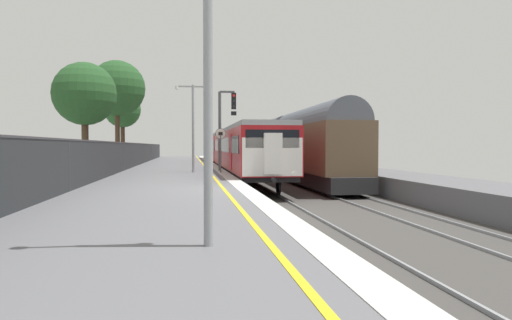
% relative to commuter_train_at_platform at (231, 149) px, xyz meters
% --- Properties ---
extents(ground, '(17.40, 110.00, 1.21)m').
position_rel_commuter_train_at_platform_xyz_m(ground, '(0.54, -23.80, -1.88)').
color(ground, slate).
extents(commuter_train_at_platform, '(2.83, 40.06, 3.81)m').
position_rel_commuter_train_at_platform_xyz_m(commuter_train_at_platform, '(0.00, 0.00, 0.00)').
color(commuter_train_at_platform, maroon).
rests_on(commuter_train_at_platform, ground).
extents(freight_train_adjacent_track, '(2.60, 28.84, 4.84)m').
position_rel_commuter_train_at_platform_xyz_m(freight_train_adjacent_track, '(4.00, -4.77, 0.39)').
color(freight_train_adjacent_track, '#232326').
rests_on(freight_train_adjacent_track, ground).
extents(signal_gantry, '(1.10, 0.24, 4.85)m').
position_rel_commuter_train_at_platform_xyz_m(signal_gantry, '(-1.47, -11.56, 1.77)').
color(signal_gantry, '#47474C').
rests_on(signal_gantry, ground).
extents(speed_limit_sign, '(0.59, 0.08, 2.50)m').
position_rel_commuter_train_at_platform_xyz_m(speed_limit_sign, '(-1.85, -13.63, 0.33)').
color(speed_limit_sign, '#59595B').
rests_on(speed_limit_sign, ground).
extents(platform_lamp_near, '(2.00, 0.20, 5.50)m').
position_rel_commuter_train_at_platform_xyz_m(platform_lamp_near, '(-3.37, -32.80, 1.99)').
color(platform_lamp_near, '#93999E').
rests_on(platform_lamp_near, ground).
extents(platform_lamp_mid, '(2.00, 0.20, 4.97)m').
position_rel_commuter_train_at_platform_xyz_m(platform_lamp_mid, '(-3.37, -13.13, 1.71)').
color(platform_lamp_mid, '#93999E').
rests_on(platform_lamp_mid, ground).
extents(platform_back_fence, '(0.07, 99.00, 1.74)m').
position_rel_commuter_train_at_platform_xyz_m(platform_back_fence, '(-7.55, -23.80, -0.36)').
color(platform_back_fence, '#282B2D').
rests_on(platform_back_fence, ground).
extents(background_tree_left, '(3.96, 3.96, 6.77)m').
position_rel_commuter_train_at_platform_xyz_m(background_tree_left, '(-10.12, -9.21, 3.36)').
color(background_tree_left, '#473323').
rests_on(background_tree_left, ground).
extents(background_tree_centre, '(4.73, 4.73, 8.78)m').
position_rel_commuter_train_at_platform_xyz_m(background_tree_centre, '(-9.65, 1.12, 5.04)').
color(background_tree_centre, '#473323').
rests_on(background_tree_centre, ground).
extents(background_tree_right, '(3.60, 3.60, 6.96)m').
position_rel_commuter_train_at_platform_xyz_m(background_tree_right, '(-10.07, 7.98, 3.75)').
color(background_tree_right, '#473323').
rests_on(background_tree_right, ground).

